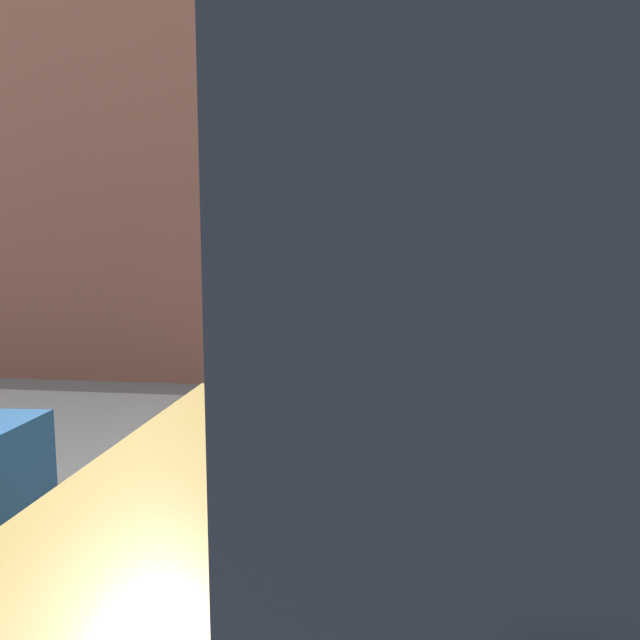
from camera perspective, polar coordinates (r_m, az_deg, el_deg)
The scene contains 3 objects.
sidewalk at distance 4.35m, azimuth -5.94°, elevation -14.57°, with size 24.00×2.80×0.15m.
building_facade at distance 6.83m, azimuth -0.88°, elevation 15.34°, with size 24.00×0.30×5.43m.
parking_meter at distance 3.08m, azimuth -0.00°, elevation -2.13°, with size 0.19×0.12×1.49m.
Camera 1 is at (0.93, -1.77, 1.59)m, focal length 28.00 mm.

